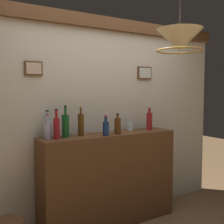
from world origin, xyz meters
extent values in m
cube|color=beige|center=(0.00, 1.10, 1.20)|extent=(3.60, 0.08, 2.40)
cube|color=brown|center=(0.00, 1.04, 2.32)|extent=(3.60, 0.10, 0.14)
cube|color=brown|center=(-0.79, 1.05, 1.77)|extent=(0.18, 0.03, 0.15)
cube|color=beige|center=(-0.79, 1.03, 1.77)|extent=(0.15, 0.01, 0.12)
cube|color=brown|center=(0.65, 1.05, 1.77)|extent=(0.21, 0.03, 0.16)
cube|color=silver|center=(0.65, 1.03, 1.77)|extent=(0.18, 0.01, 0.13)
cube|color=brown|center=(0.00, 0.84, 0.53)|extent=(1.62, 0.35, 1.05)
cylinder|color=#5B3713|center=(-0.34, 0.88, 1.17)|extent=(0.07, 0.07, 0.24)
cylinder|color=#5B3713|center=(-0.34, 0.88, 1.32)|extent=(0.02, 0.02, 0.07)
cylinder|color=#B7932D|center=(-0.34, 0.88, 1.36)|extent=(0.02, 0.02, 0.01)
cylinder|color=maroon|center=(0.57, 0.84, 1.16)|extent=(0.07, 0.07, 0.21)
cylinder|color=maroon|center=(0.57, 0.84, 1.29)|extent=(0.03, 0.03, 0.05)
cylinder|color=maroon|center=(0.57, 0.84, 1.32)|extent=(0.03, 0.03, 0.01)
cylinder|color=#195723|center=(-0.52, 0.87, 1.17)|extent=(0.08, 0.08, 0.24)
cylinder|color=#195723|center=(-0.52, 0.87, 1.33)|extent=(0.02, 0.02, 0.09)
cylinder|color=black|center=(-0.52, 0.87, 1.38)|extent=(0.03, 0.03, 0.01)
cylinder|color=silver|center=(-0.68, 0.97, 1.16)|extent=(0.08, 0.08, 0.22)
cylinder|color=silver|center=(-0.68, 0.97, 1.30)|extent=(0.03, 0.03, 0.05)
cylinder|color=black|center=(-0.68, 0.97, 1.33)|extent=(0.04, 0.04, 0.01)
cylinder|color=maroon|center=(-0.63, 0.83, 1.16)|extent=(0.06, 0.06, 0.21)
cylinder|color=maroon|center=(-0.63, 0.83, 1.30)|extent=(0.03, 0.03, 0.08)
cylinder|color=black|center=(-0.63, 0.83, 1.35)|extent=(0.03, 0.03, 0.01)
cylinder|color=#593415|center=(0.07, 0.78, 1.14)|extent=(0.07, 0.07, 0.18)
cylinder|color=#593415|center=(0.07, 0.78, 1.25)|extent=(0.03, 0.03, 0.04)
cylinder|color=black|center=(0.07, 0.78, 1.28)|extent=(0.03, 0.03, 0.01)
cylinder|color=silver|center=(-0.71, 0.88, 1.13)|extent=(0.08, 0.08, 0.17)
cylinder|color=silver|center=(-0.71, 0.88, 1.25)|extent=(0.02, 0.02, 0.07)
cylinder|color=maroon|center=(-0.71, 0.88, 1.30)|extent=(0.03, 0.03, 0.01)
cylinder|color=navy|center=(-0.11, 0.74, 1.13)|extent=(0.07, 0.07, 0.15)
cylinder|color=navy|center=(-0.11, 0.74, 1.23)|extent=(0.03, 0.03, 0.06)
cylinder|color=maroon|center=(-0.11, 0.74, 1.26)|extent=(0.03, 0.03, 0.01)
cylinder|color=silver|center=(0.36, 0.95, 1.10)|extent=(0.07, 0.07, 0.10)
cone|color=beige|center=(0.27, 0.05, 2.00)|extent=(0.42, 0.42, 0.20)
cylinder|color=black|center=(0.27, 0.05, 2.24)|extent=(0.01, 0.01, 0.29)
torus|color=#AD8433|center=(0.27, 0.05, 1.91)|extent=(0.42, 0.42, 0.02)
camera|label=1|loc=(-1.61, -1.85, 1.54)|focal=44.89mm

